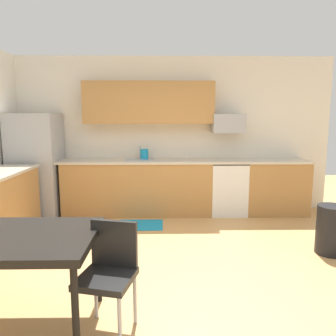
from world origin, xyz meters
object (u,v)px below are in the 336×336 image
object	(u,v)px
chair_near_table	(109,268)
kettle	(144,155)
oven_range	(227,187)
trash_bin	(332,230)
refrigerator	(37,165)
microwave	(228,123)
dining_table	(3,243)

from	to	relation	value
chair_near_table	kettle	xyz separation A→B (m)	(0.10, 3.19, 0.52)
oven_range	kettle	world-z (taller)	kettle
trash_bin	kettle	distance (m)	3.06
refrigerator	trash_bin	distance (m)	4.52
refrigerator	microwave	bearing A→B (deg)	3.19
chair_near_table	kettle	bearing A→B (deg)	88.16
microwave	chair_near_table	size ratio (longest dim) A/B	0.64
microwave	kettle	distance (m)	1.53
microwave	kettle	world-z (taller)	microwave
microwave	refrigerator	bearing A→B (deg)	-176.81
chair_near_table	kettle	distance (m)	3.24
chair_near_table	kettle	world-z (taller)	kettle
refrigerator	oven_range	bearing A→B (deg)	1.42
oven_range	dining_table	size ratio (longest dim) A/B	0.65
refrigerator	chair_near_table	xyz separation A→B (m)	(1.69, -3.06, -0.36)
kettle	refrigerator	bearing A→B (deg)	-175.86
oven_range	microwave	xyz separation A→B (m)	(0.00, 0.10, 1.10)
trash_bin	chair_near_table	bearing A→B (deg)	-150.48
kettle	oven_range	bearing A→B (deg)	-2.00
dining_table	chair_near_table	bearing A→B (deg)	-0.10
microwave	trash_bin	world-z (taller)	microwave
refrigerator	trash_bin	xyz separation A→B (m)	(4.17, -1.66, -0.56)
microwave	chair_near_table	xyz separation A→B (m)	(-1.54, -3.24, -1.05)
refrigerator	microwave	size ratio (longest dim) A/B	3.18
refrigerator	oven_range	size ratio (longest dim) A/B	1.89
microwave	kettle	size ratio (longest dim) A/B	2.70
trash_bin	kettle	world-z (taller)	kettle
refrigerator	dining_table	size ratio (longest dim) A/B	1.23
refrigerator	oven_range	distance (m)	3.26
kettle	microwave	bearing A→B (deg)	2.00
trash_bin	kettle	xyz separation A→B (m)	(-2.38, 1.79, 0.72)
trash_bin	kettle	size ratio (longest dim) A/B	3.00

